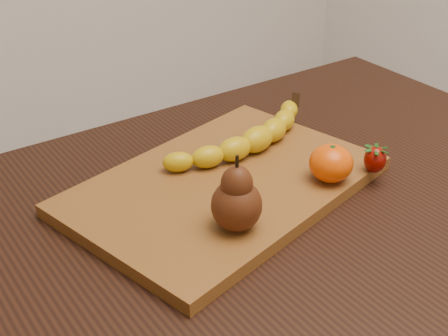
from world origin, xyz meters
TOP-DOWN VIEW (x-y plane):
  - table at (0.00, 0.00)m, footprint 1.00×0.70m
  - cutting_board at (-0.08, 0.04)m, footprint 0.51×0.40m
  - banana at (0.01, 0.09)m, footprint 0.27×0.12m
  - pear at (-0.14, -0.06)m, footprint 0.08×0.08m
  - mandarin at (0.05, -0.05)m, footprint 0.07×0.07m
  - strawberry at (0.12, -0.06)m, footprint 0.04×0.04m

SIDE VIEW (x-z plane):
  - table at x=0.00m, z-range 0.28..1.04m
  - cutting_board at x=-0.08m, z-range 0.76..0.78m
  - banana at x=0.01m, z-range 0.78..0.82m
  - strawberry at x=0.12m, z-range 0.78..0.82m
  - mandarin at x=0.05m, z-range 0.78..0.84m
  - pear at x=-0.14m, z-range 0.78..0.88m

